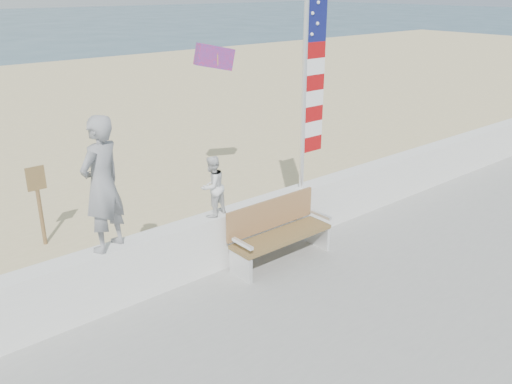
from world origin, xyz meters
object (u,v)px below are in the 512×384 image
Objects in this scene: adult at (102,184)px; bench at (278,231)px; flag at (310,77)px; child at (212,186)px.

bench is at bearing 146.40° from adult.
adult is 0.53× the size of flag.
child is (1.74, 0.00, -0.44)m from adult.
flag is at bearing 165.92° from child.
child is at bearing 155.97° from adult.
adult is 3.03m from bench.
bench is at bearing 140.44° from child.
flag is (1.07, 0.45, 2.30)m from bench.
child is 2.49m from flag.
adult reaches higher than bench.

